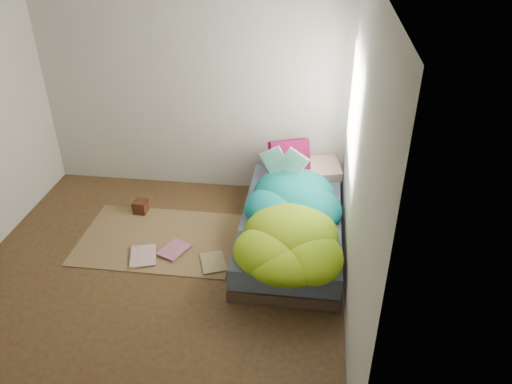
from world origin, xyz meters
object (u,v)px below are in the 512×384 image
bed (291,226)px  wooden_box (141,207)px  pillow_magenta (290,160)px  floor_book_b (166,246)px  open_book (284,153)px  floor_book_a (130,257)px

bed → wooden_box: size_ratio=14.03×
pillow_magenta → floor_book_b: 1.65m
wooden_box → pillow_magenta: bearing=14.9°
bed → floor_book_b: bearing=-166.0°
bed → open_book: bearing=107.8°
floor_book_a → open_book: bearing=15.9°
pillow_magenta → wooden_box: (-1.63, -0.43, -0.48)m
open_book → floor_book_a: (-1.42, -0.91, -0.78)m
open_book → bed: bearing=-65.4°
open_book → floor_book_b: 1.54m
open_book → wooden_box: bearing=-169.8°
open_book → pillow_magenta: bearing=89.9°
floor_book_a → bed: bearing=2.1°
wooden_box → floor_book_a: wooden_box is taller
open_book → wooden_box: size_ratio=2.89×
pillow_magenta → floor_book_a: pillow_magenta is taller
bed → pillow_magenta: pillow_magenta is taller
open_book → floor_book_b: open_book is taller
bed → floor_book_b: bed is taller
floor_book_a → pillow_magenta: bearing=23.7°
wooden_box → floor_book_a: bearing=-78.7°
bed → wooden_box: (-1.71, 0.29, -0.09)m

